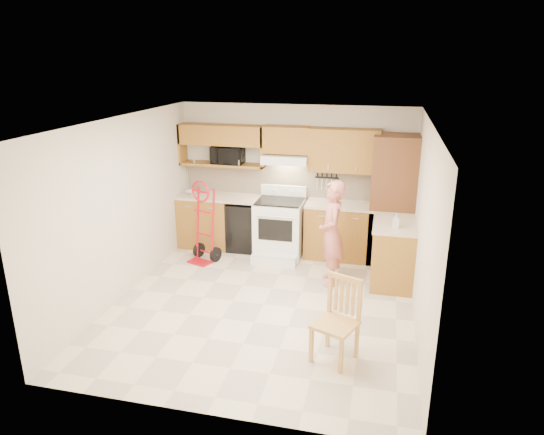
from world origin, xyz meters
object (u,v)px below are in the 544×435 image
(dining_chair, at_px, (335,322))
(range, at_px, (279,224))
(person, at_px, (332,233))
(microwave, at_px, (228,155))
(hand_truck, at_px, (202,226))

(dining_chair, bearing_deg, range, 136.71)
(person, distance_m, dining_chair, 2.02)
(microwave, bearing_deg, range, -20.90)
(range, xyz_separation_m, hand_truck, (-1.18, -0.49, 0.04))
(microwave, bearing_deg, dining_chair, -55.23)
(person, bearing_deg, dining_chair, -5.11)
(range, relative_size, dining_chair, 1.20)
(person, bearing_deg, microwave, -134.45)
(range, distance_m, hand_truck, 1.27)
(microwave, relative_size, range, 0.47)
(microwave, height_order, dining_chair, microwave)
(dining_chair, bearing_deg, hand_truck, 159.03)
(person, bearing_deg, range, -143.35)
(microwave, bearing_deg, person, -31.71)
(range, height_order, person, person)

